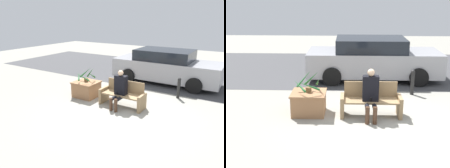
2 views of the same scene
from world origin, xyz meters
The scene contains 8 objects.
ground_plane centered at (0.00, 0.00, 0.00)m, with size 30.00×30.00×0.00m, color gray.
road_surface centered at (0.00, 5.47, 0.00)m, with size 20.00×6.00×0.01m, color #424244.
bench centered at (-0.22, 0.51, 0.38)m, with size 1.52×0.54×0.83m.
person_seated centered at (-0.25, 0.33, 0.66)m, with size 0.39×0.63×1.23m.
planter_box centered at (-1.79, 0.56, 0.31)m, with size 0.87×0.81×0.57m.
potted_plant centered at (-1.79, 0.56, 0.80)m, with size 0.71×0.72×0.53m.
parked_car centered at (0.06, 3.91, 0.73)m, with size 4.58×1.98×1.47m.
bollard_post centered at (1.14, 2.20, 0.40)m, with size 0.12×0.12×0.76m.
Camera 1 is at (3.07, -5.41, 2.85)m, focal length 35.00 mm.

